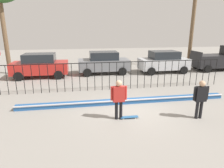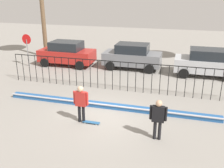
% 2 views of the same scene
% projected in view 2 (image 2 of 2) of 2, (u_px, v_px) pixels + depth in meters
% --- Properties ---
extents(ground_plane, '(60.00, 60.00, 0.00)m').
position_uv_depth(ground_plane, '(103.00, 115.00, 12.43)').
color(ground_plane, gray).
extents(bowl_coping_ledge, '(11.00, 0.41, 0.27)m').
position_uv_depth(bowl_coping_ledge, '(108.00, 106.00, 13.18)').
color(bowl_coping_ledge, '#235699').
rests_on(bowl_coping_ledge, ground).
extents(perimeter_fence, '(14.04, 0.04, 1.79)m').
position_uv_depth(perimeter_fence, '(120.00, 73.00, 15.12)').
color(perimeter_fence, black).
rests_on(perimeter_fence, ground).
extents(skateboarder, '(0.71, 0.26, 1.75)m').
position_uv_depth(skateboarder, '(81.00, 101.00, 11.46)').
color(skateboarder, black).
rests_on(skateboarder, ground).
extents(skateboard, '(0.80, 0.20, 0.07)m').
position_uv_depth(skateboard, '(91.00, 122.00, 11.66)').
color(skateboard, '#26598C').
rests_on(skateboard, ground).
extents(camera_operator, '(0.69, 0.26, 1.71)m').
position_uv_depth(camera_operator, '(158.00, 116.00, 10.12)').
color(camera_operator, black).
rests_on(camera_operator, ground).
extents(parked_car_red, '(4.30, 2.12, 1.90)m').
position_uv_depth(parked_car_red, '(67.00, 53.00, 20.36)').
color(parked_car_red, '#B2231E').
rests_on(parked_car_red, ground).
extents(parked_car_gray, '(4.30, 2.12, 1.90)m').
position_uv_depth(parked_car_gray, '(132.00, 56.00, 19.47)').
color(parked_car_gray, slate).
rests_on(parked_car_gray, ground).
extents(parked_car_silver, '(4.30, 2.12, 1.90)m').
position_uv_depth(parked_car_silver, '(207.00, 62.00, 17.76)').
color(parked_car_silver, '#B7BABF').
rests_on(parked_car_silver, ground).
extents(stop_sign, '(0.76, 0.07, 2.50)m').
position_uv_depth(stop_sign, '(27.00, 46.00, 19.88)').
color(stop_sign, slate).
rests_on(stop_sign, ground).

